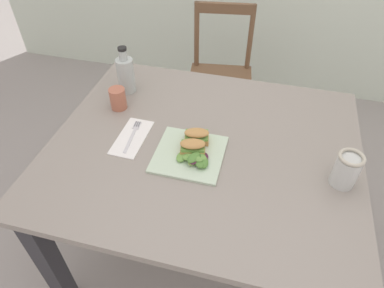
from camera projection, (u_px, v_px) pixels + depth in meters
The scene contains 12 objects.
ground_plane at pixel (210, 248), 1.82m from camera, with size 8.79×8.79×0.00m, color gray.
dining_table at pixel (203, 166), 1.40m from camera, with size 1.18×1.01×0.74m.
chair_wooden_far at pixel (220, 77), 2.21m from camera, with size 0.45×0.45×0.87m.
plate_lunch at pixel (189, 154), 1.28m from camera, with size 0.25×0.25×0.01m, color beige.
sandwich_half_front at pixel (193, 147), 1.26m from camera, with size 0.10×0.08×0.06m.
sandwich_half_back at pixel (197, 136), 1.30m from camera, with size 0.10×0.08×0.06m.
salad_mixed_greens at pixel (195, 158), 1.23m from camera, with size 0.13×0.10×0.03m.
napkin_folded at pixel (132, 137), 1.35m from camera, with size 0.11×0.23×0.00m, color white.
fork_on_napkin at pixel (133, 134), 1.36m from camera, with size 0.03×0.19×0.00m.
bottle_cold_brew at pixel (126, 76), 1.54m from camera, with size 0.08×0.08×0.22m.
mason_jar_iced_tea at pixel (346, 171), 1.14m from camera, with size 0.09×0.09×0.13m.
cup_extra_side at pixel (118, 99), 1.46m from camera, with size 0.07×0.07×0.09m, color #B2664C.
Camera 1 is at (0.15, -0.94, 1.64)m, focal length 32.09 mm.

